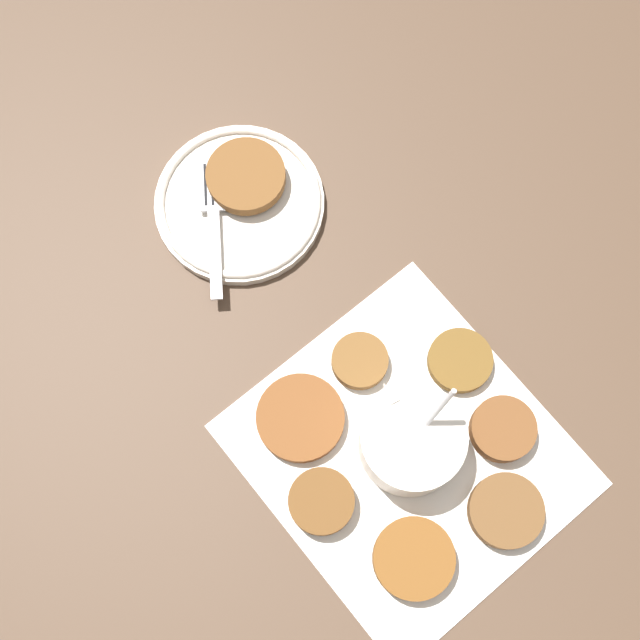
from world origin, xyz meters
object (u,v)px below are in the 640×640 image
Objects in this scene: serving_plate at (239,203)px; fork at (213,212)px; fritter_on_plate at (245,176)px; sauce_bowl at (411,441)px.

serving_plate is 1.19× the size of fork.
fritter_on_plate is at bearing -68.30° from fork.
sauce_bowl is 0.79× the size of fork.
fork reaches higher than serving_plate.
sauce_bowl is at bearing -173.47° from serving_plate.
fritter_on_plate is (0.02, -0.02, 0.02)m from serving_plate.
serving_plate is at bearing 6.53° from sauce_bowl.
sauce_bowl is at bearing -176.73° from fritter_on_plate.
fritter_on_plate is at bearing 3.27° from sauce_bowl.
sauce_bowl reaches higher than serving_plate.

